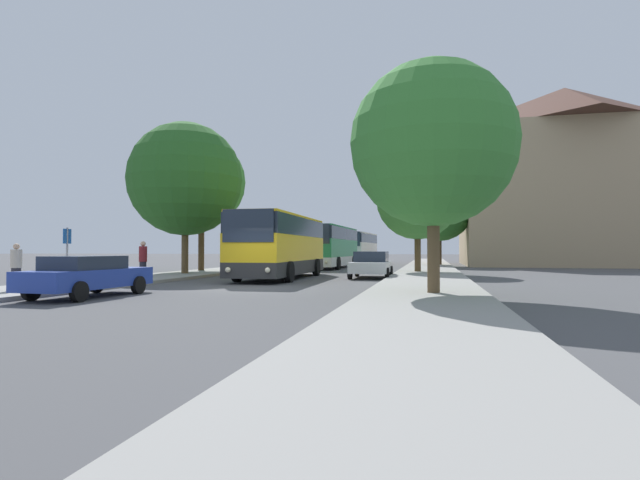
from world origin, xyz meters
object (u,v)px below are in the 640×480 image
at_px(bus_middle, 332,246).
at_px(parked_car_right_near, 371,264).
at_px(bus_stop_sign, 67,249).
at_px(tree_left_near, 202,182).
at_px(bus_rear, 359,247).
at_px(pedestrian_waiting_far, 143,260).
at_px(tree_right_far, 433,144).
at_px(bus_front, 281,245).
at_px(tree_right_near, 439,208).
at_px(pedestrian_waiting_near, 16,267).
at_px(parked_car_left_curb, 88,275).
at_px(tree_left_far, 185,179).
at_px(tree_right_mid, 417,198).

height_order(bus_middle, parked_car_right_near, bus_middle).
distance_m(bus_stop_sign, tree_left_near, 14.43).
xyz_separation_m(bus_rear, pedestrian_waiting_far, (-5.06, -34.35, -0.75)).
height_order(bus_rear, pedestrian_waiting_far, bus_rear).
relative_size(bus_middle, pedestrian_waiting_far, 6.67).
bearing_deg(tree_right_far, tree_left_near, 136.40).
height_order(bus_rear, tree_right_far, tree_right_far).
bearing_deg(pedestrian_waiting_far, bus_front, -36.04).
bearing_deg(tree_right_near, pedestrian_waiting_near, -114.22).
relative_size(bus_front, tree_right_near, 1.26).
bearing_deg(parked_car_right_near, bus_front, 18.38).
bearing_deg(pedestrian_waiting_near, parked_car_left_curb, -179.29).
bearing_deg(tree_left_far, bus_rear, 76.90).
height_order(pedestrian_waiting_far, tree_left_near, tree_left_near).
xyz_separation_m(bus_front, tree_right_far, (7.95, -9.03, 3.21)).
xyz_separation_m(parked_car_left_curb, bus_stop_sign, (-3.50, 3.29, 0.86)).
distance_m(pedestrian_waiting_far, tree_left_near, 12.10).
bearing_deg(tree_right_mid, tree_left_near, -174.49).
xyz_separation_m(bus_rear, tree_right_near, (8.54, -7.35, 3.62)).
relative_size(pedestrian_waiting_near, tree_left_far, 0.18).
xyz_separation_m(parked_car_right_near, tree_left_near, (-11.98, 3.89, 5.36)).
xyz_separation_m(bus_rear, tree_right_far, (7.84, -38.13, 3.20)).
bearing_deg(parked_car_left_curb, parked_car_right_near, 61.40).
bearing_deg(tree_right_far, tree_left_far, 143.93).
relative_size(parked_car_right_near, tree_right_near, 0.53).
xyz_separation_m(bus_stop_sign, pedestrian_waiting_near, (0.39, -2.93, -0.62)).
height_order(parked_car_left_curb, pedestrian_waiting_near, pedestrian_waiting_near).
bearing_deg(pedestrian_waiting_far, tree_right_mid, -37.41).
height_order(bus_middle, tree_right_mid, tree_right_mid).
height_order(bus_stop_sign, pedestrian_waiting_far, bus_stop_sign).
distance_m(bus_middle, parked_car_left_curb, 26.94).
bearing_deg(tree_right_mid, bus_rear, 107.32).
xyz_separation_m(bus_middle, parked_car_left_curb, (-2.78, -26.77, -1.12)).
bearing_deg(bus_rear, tree_right_mid, -70.63).
bearing_deg(bus_middle, tree_left_far, -112.70).
height_order(parked_car_left_curb, tree_right_far, tree_right_far).
bearing_deg(bus_middle, bus_front, -88.15).
height_order(bus_front, tree_left_near, tree_left_near).
distance_m(parked_car_right_near, pedestrian_waiting_far, 11.82).
bearing_deg(pedestrian_waiting_far, tree_right_near, -19.43).
relative_size(bus_middle, pedestrian_waiting_near, 7.38).
bearing_deg(pedestrian_waiting_far, tree_left_near, 19.66).
bearing_deg(tree_left_far, parked_car_left_curb, -75.54).
height_order(bus_middle, tree_left_far, tree_left_far).
height_order(parked_car_right_near, tree_left_near, tree_left_near).
bearing_deg(tree_left_far, bus_stop_sign, -91.12).
distance_m(bus_rear, tree_right_mid, 23.48).
relative_size(tree_left_near, tree_left_far, 1.00).
bearing_deg(pedestrian_waiting_near, tree_right_far, -164.26).
distance_m(pedestrian_waiting_far, tree_right_far, 14.01).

